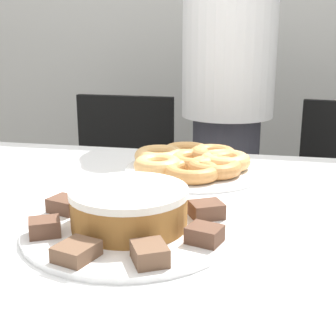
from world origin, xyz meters
TOP-DOWN VIEW (x-y plane):
  - table at (0.00, 0.00)m, footprint 1.58×0.88m
  - person_standing at (0.10, 0.78)m, footprint 0.31×0.31m
  - office_chair_left at (-0.33, 0.79)m, footprint 0.45×0.45m
  - plate_cake at (0.01, -0.14)m, footprint 0.35×0.35m
  - plate_donuts at (0.07, 0.23)m, footprint 0.33×0.33m
  - frosted_cake at (0.01, -0.14)m, footprint 0.20×0.20m
  - lamington_0 at (-0.12, -0.10)m, footprint 0.07×0.06m
  - lamington_1 at (-0.11, -0.20)m, footprint 0.06×0.06m
  - lamington_2 at (-0.03, -0.27)m, footprint 0.06×0.07m
  - lamington_3 at (0.08, -0.26)m, footprint 0.07×0.07m
  - lamington_4 at (0.14, -0.18)m, footprint 0.06×0.06m
  - lamington_5 at (0.13, -0.07)m, footprint 0.07×0.07m
  - lamington_6 at (0.05, -0.01)m, footprint 0.05×0.06m
  - lamington_7 at (-0.05, -0.02)m, footprint 0.06×0.07m
  - donut_0 at (0.07, 0.23)m, footprint 0.12×0.12m
  - donut_1 at (0.12, 0.19)m, footprint 0.13×0.13m
  - donut_2 at (0.14, 0.24)m, footprint 0.12×0.12m
  - donut_3 at (0.10, 0.29)m, footprint 0.12×0.12m
  - donut_4 at (0.03, 0.32)m, footprint 0.12×0.12m
  - donut_5 at (-0.03, 0.26)m, footprint 0.12×0.12m
  - donut_6 at (-0.01, 0.17)m, footprint 0.11×0.11m
  - donut_7 at (0.07, 0.15)m, footprint 0.13×0.13m

SIDE VIEW (x-z plane):
  - office_chair_left at x=-0.33m, z-range -0.03..0.83m
  - table at x=0.00m, z-range 0.29..1.07m
  - plate_cake at x=0.01m, z-range 0.77..0.78m
  - plate_donuts at x=0.07m, z-range 0.77..0.78m
  - lamington_2 at x=-0.03m, z-range 0.78..0.81m
  - lamington_6 at x=0.05m, z-range 0.78..0.81m
  - lamington_7 at x=-0.05m, z-range 0.78..0.81m
  - lamington_0 at x=-0.12m, z-range 0.78..0.81m
  - lamington_4 at x=0.14m, z-range 0.78..0.81m
  - lamington_3 at x=0.08m, z-range 0.78..0.81m
  - lamington_1 at x=-0.11m, z-range 0.78..0.81m
  - lamington_5 at x=0.13m, z-range 0.78..0.81m
  - donut_7 at x=0.07m, z-range 0.78..0.82m
  - donut_1 at x=0.12m, z-range 0.78..0.82m
  - donut_0 at x=0.07m, z-range 0.78..0.82m
  - donut_4 at x=0.03m, z-range 0.78..0.82m
  - donut_6 at x=-0.01m, z-range 0.78..0.82m
  - donut_5 at x=-0.03m, z-range 0.78..0.82m
  - donut_2 at x=0.14m, z-range 0.78..0.82m
  - donut_3 at x=0.10m, z-range 0.78..0.82m
  - frosted_cake at x=0.01m, z-range 0.79..0.85m
  - person_standing at x=0.10m, z-range 0.05..1.72m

